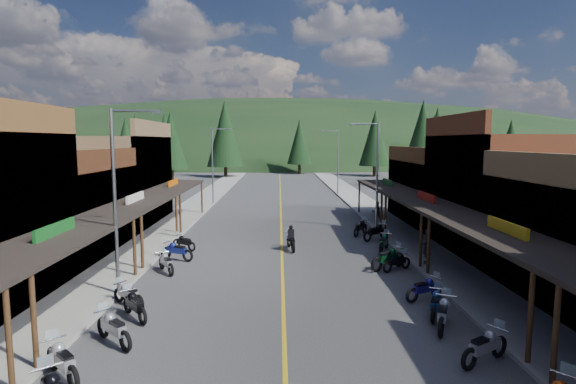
{
  "coord_description": "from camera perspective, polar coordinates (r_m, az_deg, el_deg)",
  "views": [
    {
      "loc": [
        -0.17,
        -24.89,
        6.67
      ],
      "look_at": [
        0.49,
        7.22,
        3.0
      ],
      "focal_mm": 28.0,
      "sensor_mm": 36.0,
      "label": 1
    }
  ],
  "objects": [
    {
      "name": "bike_east_9",
      "position": [
        30.85,
        11.11,
        -4.88
      ],
      "size": [
        2.27,
        1.87,
        1.28
      ],
      "primitive_type": null,
      "rotation": [
        0.0,
        0.0,
        -0.97
      ],
      "color": "black",
      "rests_on": "ground"
    },
    {
      "name": "pine_4",
      "position": [
        86.81,
        10.99,
        6.77
      ],
      "size": [
        5.88,
        5.88,
        12.5
      ],
      "color": "black",
      "rests_on": "ground"
    },
    {
      "name": "bike_east_8",
      "position": [
        27.87,
        12.09,
        -6.18
      ],
      "size": [
        1.56,
        2.24,
        1.22
      ],
      "primitive_type": null,
      "rotation": [
        0.0,
        0.0,
        -0.44
      ],
      "color": "#0D4327",
      "rests_on": "ground"
    },
    {
      "name": "bike_west_7",
      "position": [
        26.05,
        -13.98,
        -7.13
      ],
      "size": [
        2.23,
        1.57,
        1.22
      ],
      "primitive_type": null,
      "rotation": [
        0.0,
        0.0,
        1.12
      ],
      "color": "navy",
      "rests_on": "ground"
    },
    {
      "name": "streetlight_3",
      "position": [
        55.39,
        6.24,
        4.19
      ],
      "size": [
        2.16,
        0.18,
        8.0
      ],
      "color": "gray",
      "rests_on": "ground"
    },
    {
      "name": "shop_east_3",
      "position": [
        39.0,
        19.76,
        0.04
      ],
      "size": [
        10.9,
        10.2,
        6.2
      ],
      "color": "#4C2D16",
      "rests_on": "ground"
    },
    {
      "name": "bike_east_6",
      "position": [
        24.01,
        13.65,
        -8.47
      ],
      "size": [
        1.93,
        1.53,
        1.08
      ],
      "primitive_type": null,
      "rotation": [
        0.0,
        0.0,
        -1.01
      ],
      "color": "black",
      "rests_on": "ground"
    },
    {
      "name": "centerline",
      "position": [
        45.38,
        -0.94,
        -1.93
      ],
      "size": [
        0.15,
        90.0,
        0.01
      ],
      "primitive_type": "cube",
      "color": "gold",
      "rests_on": "ground"
    },
    {
      "name": "sidewalk_west",
      "position": [
        46.17,
        -11.81,
        -1.83
      ],
      "size": [
        3.4,
        94.0,
        0.15
      ],
      "primitive_type": "cube",
      "color": "gray",
      "rests_on": "ground"
    },
    {
      "name": "sidewalk_east",
      "position": [
        46.23,
        9.91,
        -1.78
      ],
      "size": [
        3.4,
        94.0,
        0.15
      ],
      "primitive_type": "cube",
      "color": "gray",
      "rests_on": "ground"
    },
    {
      "name": "streetlight_1",
      "position": [
        47.43,
        -9.41,
        3.76
      ],
      "size": [
        2.16,
        0.18,
        8.0
      ],
      "color": "gray",
      "rests_on": "ground"
    },
    {
      "name": "bike_west_6",
      "position": [
        23.82,
        -15.22,
        -8.52
      ],
      "size": [
        1.65,
        2.09,
        1.17
      ],
      "primitive_type": null,
      "rotation": [
        0.0,
        0.0,
        0.56
      ],
      "color": "gray",
      "rests_on": "ground"
    },
    {
      "name": "pine_9",
      "position": [
        73.95,
        18.01,
        5.98
      ],
      "size": [
        4.93,
        4.93,
        10.8
      ],
      "color": "black",
      "rests_on": "ground"
    },
    {
      "name": "pine_3",
      "position": [
        90.99,
        1.47,
        6.4
      ],
      "size": [
        5.04,
        5.04,
        11.0
      ],
      "color": "black",
      "rests_on": "ground"
    },
    {
      "name": "pine_5",
      "position": [
        102.75,
        18.4,
        6.92
      ],
      "size": [
        6.72,
        6.72,
        14.0
      ],
      "color": "black",
      "rests_on": "ground"
    },
    {
      "name": "streetlight_0",
      "position": [
        20.19,
        -20.79,
        -0.19
      ],
      "size": [
        2.16,
        0.18,
        8.0
      ],
      "color": "gray",
      "rests_on": "ground"
    },
    {
      "name": "bike_east_10",
      "position": [
        32.25,
        9.2,
        -4.38
      ],
      "size": [
        1.78,
        2.21,
        1.24
      ],
      "primitive_type": null,
      "rotation": [
        0.0,
        0.0,
        -0.57
      ],
      "color": "black",
      "rests_on": "ground"
    },
    {
      "name": "shop_west_2",
      "position": [
        30.15,
        -27.96,
        -2.13
      ],
      "size": [
        10.9,
        9.0,
        6.2
      ],
      "color": "#3F2111",
      "rests_on": "ground"
    },
    {
      "name": "rider_on_bike",
      "position": [
        27.6,
        0.37,
        -6.1
      ],
      "size": [
        1.02,
        2.18,
        1.6
      ],
      "rotation": [
        0.0,
        0.0,
        0.16
      ],
      "color": "black",
      "rests_on": "ground"
    },
    {
      "name": "bike_east_4",
      "position": [
        18.45,
        18.24,
        -13.15
      ],
      "size": [
        1.45,
        2.06,
        1.12
      ],
      "primitive_type": null,
      "rotation": [
        0.0,
        0.0,
        -0.45
      ],
      "color": "navy",
      "rests_on": "ground"
    },
    {
      "name": "bike_east_3",
      "position": [
        17.37,
        19.17,
        -14.2
      ],
      "size": [
        1.64,
        2.31,
        1.26
      ],
      "primitive_type": null,
      "rotation": [
        0.0,
        0.0,
        -0.46
      ],
      "color": "#ADADB3",
      "rests_on": "ground"
    },
    {
      "name": "bike_west_8",
      "position": [
        28.36,
        -13.09,
        -6.15
      ],
      "size": [
        1.89,
        1.58,
        1.07
      ],
      "primitive_type": null,
      "rotation": [
        0.0,
        0.0,
        0.96
      ],
      "color": "black",
      "rests_on": "ground"
    },
    {
      "name": "bike_west_3",
      "position": [
        16.36,
        -21.28,
        -15.65
      ],
      "size": [
        2.06,
        2.02,
        1.24
      ],
      "primitive_type": null,
      "rotation": [
        0.0,
        0.0,
        0.81
      ],
      "color": "gray",
      "rests_on": "ground"
    },
    {
      "name": "ridge_hill",
      "position": [
        160.03,
        -1.11,
        4.13
      ],
      "size": [
        310.0,
        140.0,
        60.0
      ],
      "primitive_type": "ellipsoid",
      "color": "black",
      "rests_on": "ground"
    },
    {
      "name": "bike_west_5",
      "position": [
        19.72,
        -19.61,
        -12.0
      ],
      "size": [
        1.87,
        1.62,
        1.07
      ],
      "primitive_type": null,
      "rotation": [
        0.0,
        0.0,
        0.93
      ],
      "color": "#95969A",
      "rests_on": "ground"
    },
    {
      "name": "pine_2",
      "position": [
        83.48,
        -7.99,
        7.36
      ],
      "size": [
        6.72,
        6.72,
        14.0
      ],
      "color": "black",
      "rests_on": "ground"
    },
    {
      "name": "pedestrian_east_b",
      "position": [
        37.18,
        11.19,
        -2.43
      ],
      "size": [
        0.86,
        0.58,
        1.63
      ],
      "primitive_type": "imported",
      "rotation": [
        0.0,
        0.0,
        3.31
      ],
      "color": "brown",
      "rests_on": "sidewalk_east"
    },
    {
      "name": "pine_11",
      "position": [
        66.05,
        16.73,
        6.69
      ],
      "size": [
        5.82,
        5.82,
        12.4
      ],
      "color": "black",
      "rests_on": "ground"
    },
    {
      "name": "shop_west_3",
      "position": [
        38.8,
        -21.72,
        1.4
      ],
      "size": [
        10.9,
        10.2,
        8.2
      ],
      "color": "brown",
      "rests_on": "ground"
    },
    {
      "name": "pine_6",
      "position": [
        100.16,
        26.42,
        5.74
      ],
      "size": [
        5.04,
        5.04,
        11.0
      ],
      "color": "black",
      "rests_on": "ground"
    },
    {
      "name": "pine_8",
      "position": [
        68.47,
        -19.86,
        5.55
      ],
      "size": [
        4.48,
        4.48,
        10.0
      ],
      "color": "black",
      "rests_on": "ground"
    },
    {
      "name": "pine_10",
      "position": [
        76.99,
        -14.65,
        6.39
      ],
      "size": [
        5.38,
        5.38,
        11.6
      ],
      "color": "black",
      "rests_on": "ground"
    },
    {
      "name": "bike_west_4",
      "position": [
        18.26,
        -18.9,
        -13.3
      ],
      "size": [
        1.82,
        2.04,
        1.18
      ],
      "primitive_type": null,
      "rotation": [
        0.0,
        0.0,
        0.68
      ],
      "color": "black",
      "rests_on": "ground"
    },
    {
      "name": "pine_1",
      "position": [
        97.84,
        -15.37,
        6.62
      ],
      "size": [
        5.88,
        5.88,
        12.5
      ],
      "color": "black",
      "rests_on": "ground"
    },
    {
      "name": "bike_east_2",
      "position": [
        15.36,
        23.74,
        -17.34
      ],
      "size": [
        2.15,
        1.68,
        1.19
      ],
      "primitive_type": null,
      "rotation": [
        0.0,
        0.0,
        -1.02
      ],
      "color": "gray",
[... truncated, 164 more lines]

